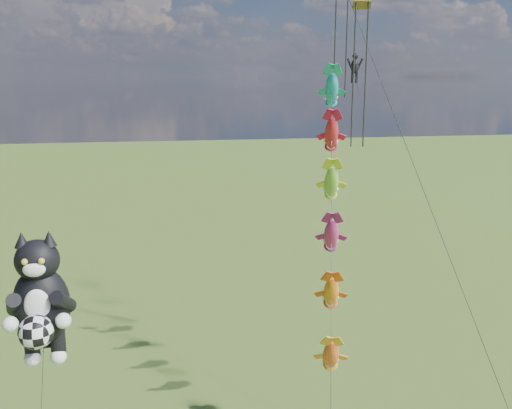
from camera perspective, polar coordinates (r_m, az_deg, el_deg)
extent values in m
ellipsoid|color=black|center=(26.76, -20.64, -9.43)|extent=(2.60, 2.20, 3.53)
ellipsoid|color=black|center=(25.97, -21.04, -5.22)|extent=(2.02, 1.86, 1.79)
cone|color=black|center=(25.83, -22.40, -3.26)|extent=(0.67, 0.67, 0.66)
cone|color=black|center=(25.61, -19.99, -3.19)|extent=(0.67, 0.67, 0.66)
ellipsoid|color=white|center=(25.35, -21.31, -6.07)|extent=(0.97, 0.55, 0.64)
ellipsoid|color=white|center=(25.89, -21.03, -9.43)|extent=(1.14, 0.52, 1.46)
sphere|color=gold|center=(25.24, -22.15, -5.35)|extent=(0.27, 0.27, 0.27)
sphere|color=gold|center=(25.10, -20.67, -5.32)|extent=(0.27, 0.27, 0.27)
sphere|color=white|center=(26.05, -23.36, -10.94)|extent=(0.66, 0.66, 0.66)
sphere|color=white|center=(25.62, -18.72, -10.95)|extent=(0.66, 0.66, 0.66)
sphere|color=white|center=(27.67, -21.47, -14.14)|extent=(0.71, 0.71, 0.71)
sphere|color=white|center=(27.46, -19.14, -14.16)|extent=(0.71, 0.71, 0.71)
sphere|color=white|center=(25.62, -21.15, -11.81)|extent=(1.43, 1.43, 1.43)
cylinder|color=black|center=(28.20, 7.54, -3.19)|extent=(4.20, 15.28, 20.56)
ellipsoid|color=red|center=(26.61, 7.51, -14.67)|extent=(1.19, 2.01, 2.14)
ellipsoid|color=#F2AD19|center=(27.28, 7.53, -8.66)|extent=(1.19, 2.01, 2.14)
ellipsoid|color=#D83378|center=(28.24, 7.54, -3.00)|extent=(1.19, 2.01, 2.14)
ellipsoid|color=green|center=(29.45, 7.56, 2.24)|extent=(1.19, 2.01, 2.14)
ellipsoid|color=red|center=(30.89, 7.57, 7.04)|extent=(1.19, 2.01, 2.14)
ellipsoid|color=#1987BF|center=(32.52, 7.59, 11.38)|extent=(1.19, 2.01, 2.14)
cylinder|color=black|center=(28.17, 17.27, -0.96)|extent=(4.30, 16.55, 23.15)
cube|color=green|center=(31.51, 10.54, 19.11)|extent=(0.97, 0.59, 0.51)
cylinder|color=black|center=(31.19, 9.70, 12.29)|extent=(0.08, 0.08, 7.51)
cylinder|color=black|center=(31.41, 10.83, 12.25)|extent=(0.08, 0.08, 7.51)
cylinder|color=black|center=(34.34, 7.98, 18.14)|extent=(0.08, 0.08, 9.55)
cylinder|color=black|center=(34.54, 9.07, 18.07)|extent=(0.08, 0.08, 9.55)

